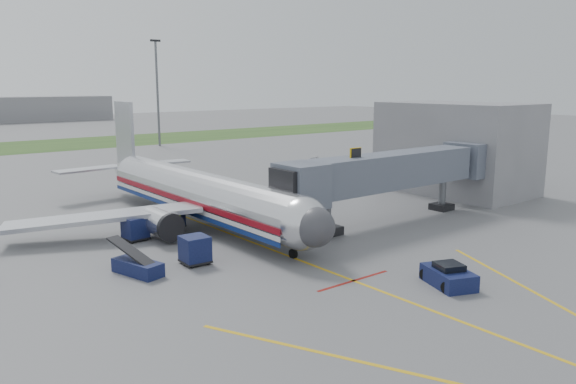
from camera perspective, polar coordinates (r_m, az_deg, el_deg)
ground at (r=38.32m, az=2.42°, el=-7.40°), size 400.00×400.00×0.00m
grass_strip at (r=120.48m, az=-26.86°, el=4.01°), size 300.00×25.00×0.01m
apron_markings at (r=33.41m, az=10.88°, el=-10.40°), size 21.52×50.00×0.01m
airliner at (r=49.83m, az=-9.08°, el=-0.09°), size 32.10×35.67×10.25m
jet_bridge at (r=49.59m, az=9.97°, el=1.97°), size 25.30×4.00×6.90m
terminal at (r=65.98m, az=16.70°, el=4.33°), size 10.00×16.00×10.00m
light_mast_right at (r=113.53m, az=-13.13°, el=10.00°), size 2.00×0.44×20.40m
pushback_tug at (r=35.73m, az=15.99°, el=-8.22°), size 3.13×3.87×1.40m
baggage_cart_a at (r=38.75m, az=-9.43°, el=-5.81°), size 1.88×1.88×1.93m
baggage_cart_b at (r=45.51m, az=-15.25°, el=-3.59°), size 1.87×1.87×1.84m
baggage_cart_c at (r=48.25m, az=-11.75°, el=-2.60°), size 2.27×2.27×1.87m
belt_loader at (r=37.63m, az=-15.06°, el=-7.28°), size 2.31×4.49×2.12m
ground_power_cart at (r=48.53m, az=2.68°, el=-2.84°), size 1.46×1.13×1.04m
ramp_worker at (r=47.01m, az=-10.94°, el=-3.06°), size 0.74×0.65×1.69m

